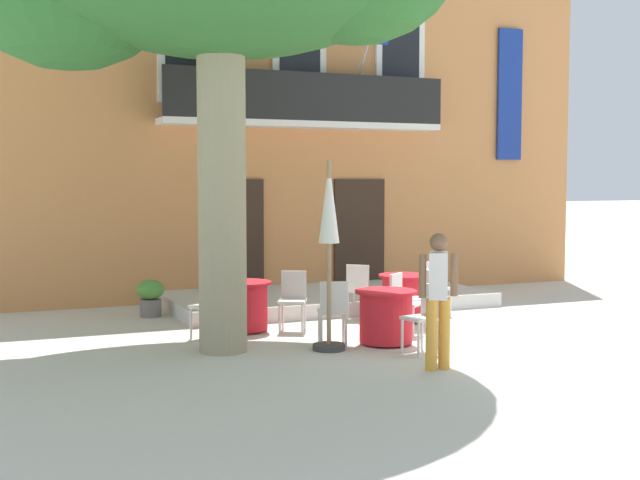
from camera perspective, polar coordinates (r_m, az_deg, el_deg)
ground_plane at (r=12.52m, az=10.33°, el=-6.50°), size 120.00×120.00×0.00m
building_facade at (r=18.34m, az=-3.76°, el=8.68°), size 13.00×5.09×7.50m
entrance_step_platform at (r=15.31m, az=0.43°, el=-4.02°), size 5.71×2.74×0.25m
cafe_table_near_tree at (r=11.76m, az=4.50°, el=-5.20°), size 0.86×0.86×0.76m
cafe_chair_near_tree_0 at (r=11.21m, az=7.15°, el=-4.97°), size 0.46×0.46×0.91m
cafe_chair_near_tree_1 at (r=12.45m, az=5.62°, el=-4.04°), size 0.56×0.56×0.91m
cafe_chair_near_tree_2 at (r=11.57m, az=0.89°, el=-4.65°), size 0.50×0.50×0.91m
cafe_table_middle at (r=13.67m, az=5.81°, el=-3.89°), size 0.86×0.86×0.76m
cafe_chair_middle_0 at (r=12.96m, az=6.95°, el=-3.73°), size 0.49×0.49×0.91m
cafe_chair_middle_1 at (r=14.25m, az=7.67°, el=-3.02°), size 0.50×0.50×0.91m
cafe_chair_middle_2 at (r=13.78m, az=2.70°, el=-3.23°), size 0.57×0.57×0.91m
cafe_table_front at (r=12.76m, az=-5.25°, el=-4.47°), size 0.86×0.86×0.76m
cafe_chair_front_0 at (r=12.15m, az=-7.40°, el=-4.26°), size 0.54×0.54×0.91m
cafe_chair_front_1 at (r=12.70m, az=-1.85°, el=-3.86°), size 0.54×0.54×0.91m
cafe_chair_front_2 at (r=13.46m, az=-6.04°, el=-3.43°), size 0.46×0.46×0.91m
cafe_umbrella at (r=11.19m, az=0.61°, el=0.90°), size 0.44×0.44×2.55m
ground_planter_left at (r=14.34m, az=-11.46°, el=-3.75°), size 0.46×0.46×0.62m
pedestrian_near_entrance at (r=10.19m, az=8.05°, el=-3.58°), size 0.53×0.40×1.66m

